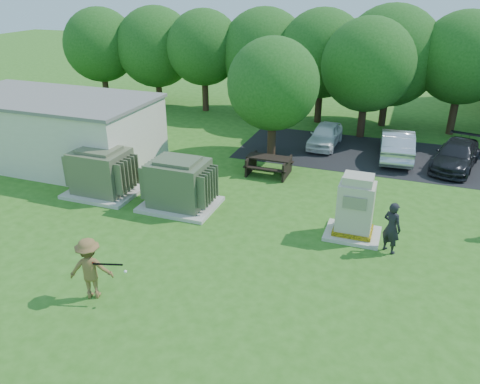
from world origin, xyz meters
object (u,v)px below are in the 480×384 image
at_px(transformer_right, 179,185).
at_px(person_by_generator, 392,228).
at_px(car_dark, 456,155).
at_px(generator_cabinet, 355,210).
at_px(picnic_table, 269,163).
at_px(transformer_left, 102,173).
at_px(car_silver_a, 397,144).
at_px(batter, 90,268).
at_px(car_white, 325,135).

xyz_separation_m(transformer_right, person_by_generator, (8.31, -0.68, -0.04)).
xyz_separation_m(transformer_right, car_dark, (10.80, 8.55, -0.33)).
height_order(generator_cabinet, picnic_table, generator_cabinet).
bearing_deg(transformer_right, person_by_generator, -4.66).
distance_m(transformer_left, car_silver_a, 14.73).
relative_size(transformer_right, car_silver_a, 0.66).
relative_size(generator_cabinet, batter, 1.23).
xyz_separation_m(generator_cabinet, car_silver_a, (0.97, 9.00, -0.29)).
bearing_deg(car_silver_a, person_by_generator, 87.96).
relative_size(generator_cabinet, car_dark, 0.54).
height_order(batter, person_by_generator, batter).
bearing_deg(transformer_right, generator_cabinet, 0.04).
bearing_deg(car_white, car_dark, -6.90).
bearing_deg(person_by_generator, car_dark, -72.09).
relative_size(batter, car_white, 0.52).
relative_size(transformer_right, car_white, 0.82).
bearing_deg(picnic_table, car_white, 71.12).
bearing_deg(car_dark, transformer_right, -128.40).
xyz_separation_m(batter, person_by_generator, (8.00, 5.57, -0.03)).
distance_m(transformer_right, car_dark, 13.78).
xyz_separation_m(car_white, car_dark, (6.66, -1.04, 0.01)).
distance_m(picnic_table, batter, 11.00).
bearing_deg(generator_cabinet, car_dark, 65.97).
height_order(person_by_generator, car_silver_a, person_by_generator).
bearing_deg(car_dark, person_by_generator, -91.90).
bearing_deg(transformer_right, transformer_left, 180.00).
height_order(transformer_left, car_dark, transformer_left).
bearing_deg(person_by_generator, transformer_left, 29.81).
distance_m(batter, car_dark, 18.15).
distance_m(transformer_left, car_white, 12.40).
height_order(car_white, car_dark, car_dark).
height_order(generator_cabinet, batter, generator_cabinet).
height_order(batter, car_silver_a, batter).
relative_size(transformer_left, picnic_table, 1.45).
bearing_deg(batter, transformer_left, -79.46).
height_order(transformer_right, car_dark, transformer_right).
xyz_separation_m(person_by_generator, car_silver_a, (-0.35, 9.68, -0.18)).
xyz_separation_m(batter, car_silver_a, (7.66, 15.24, -0.21)).
xyz_separation_m(person_by_generator, car_white, (-4.17, 10.28, -0.30)).
distance_m(car_silver_a, car_dark, 2.88).
bearing_deg(car_silver_a, batter, 59.25).
height_order(transformer_right, generator_cabinet, generator_cabinet).
bearing_deg(car_white, picnic_table, -106.87).
bearing_deg(picnic_table, transformer_left, -143.37).
xyz_separation_m(transformer_left, picnic_table, (6.11, 4.54, -0.42)).
relative_size(car_silver_a, car_dark, 1.03).
height_order(picnic_table, car_white, car_white).
height_order(transformer_left, picnic_table, transformer_left).
relative_size(transformer_left, batter, 1.56).
relative_size(car_white, car_silver_a, 0.81).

